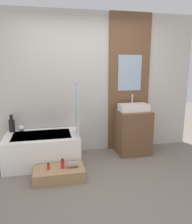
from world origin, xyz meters
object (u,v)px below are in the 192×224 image
at_px(vase_tall_dark, 12,125).
at_px(bottle_soap_secondary, 63,164).
at_px(bathtub, 43,149).
at_px(sink, 134,107).
at_px(bottle_soap_primary, 48,166).
at_px(wooden_step_bench, 59,174).
at_px(vase_round_light, 21,128).

height_order(vase_tall_dark, bottle_soap_secondary, vase_tall_dark).
relative_size(bathtub, sink, 2.30).
relative_size(vase_tall_dark, bottle_soap_primary, 2.99).
distance_m(bathtub, wooden_step_bench, 0.68).
distance_m(bathtub, sink, 1.79).
bearing_deg(wooden_step_bench, vase_round_light, 123.63).
xyz_separation_m(bottle_soap_primary, bottle_soap_secondary, (0.20, 0.00, 0.02)).
distance_m(sink, vase_round_light, 2.06).
bearing_deg(sink, bathtub, -176.21).
bearing_deg(bottle_soap_secondary, bathtub, 115.90).
height_order(vase_round_light, bottle_soap_primary, vase_round_light).
xyz_separation_m(vase_tall_dark, bottle_soap_secondary, (0.81, -0.91, -0.40)).
relative_size(wooden_step_bench, sink, 1.39).
bearing_deg(vase_tall_dark, bottle_soap_primary, -56.19).
relative_size(sink, vase_round_light, 4.94).
bearing_deg(bathtub, vase_tall_dark, 150.47).
xyz_separation_m(wooden_step_bench, sink, (1.43, 0.73, 0.80)).
bearing_deg(sink, bottle_soap_secondary, -152.08).
bearing_deg(sink, vase_tall_dark, 175.32).
bearing_deg(bathtub, vase_round_light, 141.28).
distance_m(vase_tall_dark, bottle_soap_secondary, 1.28).
bearing_deg(bottle_soap_secondary, bottle_soap_primary, 180.00).
bearing_deg(bottle_soap_secondary, wooden_step_bench, 180.00).
height_order(bathtub, vase_tall_dark, vase_tall_dark).
bearing_deg(bottle_soap_secondary, vase_tall_dark, 131.82).
height_order(bathtub, bottle_soap_primary, bathtub).
height_order(sink, bottle_soap_primary, sink).
height_order(sink, bottle_soap_secondary, sink).
xyz_separation_m(bathtub, vase_round_light, (-0.36, 0.29, 0.31)).
distance_m(bathtub, vase_round_light, 0.55).
xyz_separation_m(bathtub, sink, (1.67, 0.11, 0.63)).
bearing_deg(bathtub, sink, 3.79).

